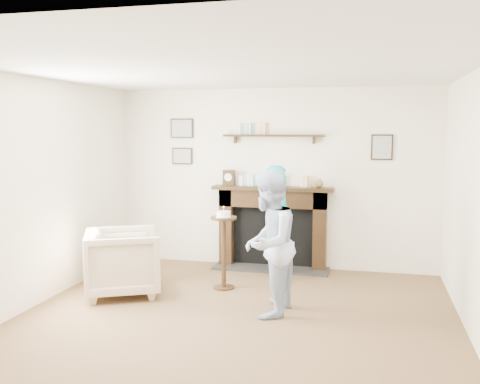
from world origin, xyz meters
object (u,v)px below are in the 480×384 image
object	(u,v)px
armchair	(124,294)
woman	(278,278)
man	(268,314)
pedestal_table	(224,238)

from	to	relation	value
armchair	woman	size ratio (longest dim) A/B	0.57
armchair	man	distance (m)	1.81
woman	pedestal_table	distance (m)	1.05
man	woman	size ratio (longest dim) A/B	1.02
woman	armchair	bearing A→B (deg)	121.95
woman	pedestal_table	bearing A→B (deg)	135.11
armchair	man	size ratio (longest dim) A/B	0.56
woman	pedestal_table	world-z (taller)	pedestal_table
man	pedestal_table	size ratio (longest dim) A/B	1.49
man	woman	world-z (taller)	man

